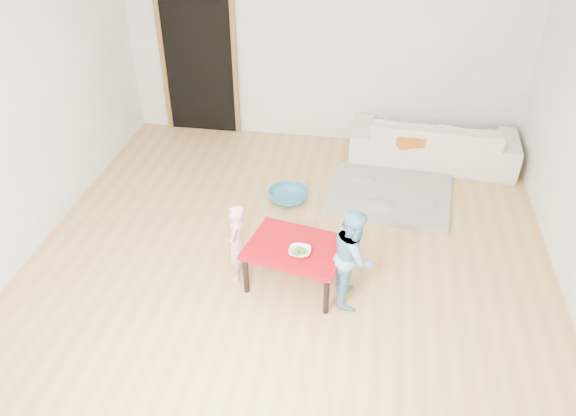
% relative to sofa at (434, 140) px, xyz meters
% --- Properties ---
extents(floor, '(5.00, 5.00, 0.01)m').
position_rel_sofa_xyz_m(floor, '(-1.43, -2.05, -0.29)').
color(floor, tan).
rests_on(floor, ground).
extents(back_wall, '(5.00, 0.02, 2.60)m').
position_rel_sofa_xyz_m(back_wall, '(-1.43, 0.45, 1.01)').
color(back_wall, white).
rests_on(back_wall, floor).
extents(left_wall, '(0.02, 5.00, 2.60)m').
position_rel_sofa_xyz_m(left_wall, '(-3.93, -2.05, 1.01)').
color(left_wall, white).
rests_on(left_wall, floor).
extents(doorway, '(1.02, 0.08, 2.11)m').
position_rel_sofa_xyz_m(doorway, '(-3.03, 0.43, 0.74)').
color(doorway, brown).
rests_on(doorway, back_wall).
extents(sofa, '(2.01, 0.88, 0.58)m').
position_rel_sofa_xyz_m(sofa, '(0.00, 0.00, 0.00)').
color(sofa, white).
rests_on(sofa, floor).
extents(cushion, '(0.50, 0.48, 0.11)m').
position_rel_sofa_xyz_m(cushion, '(-0.29, -0.25, 0.15)').
color(cushion, '#CD6316').
rests_on(cushion, sofa).
extents(red_table, '(0.96, 0.79, 0.42)m').
position_rel_sofa_xyz_m(red_table, '(-1.32, -2.49, -0.08)').
color(red_table, '#9C0810').
rests_on(red_table, floor).
extents(bowl, '(0.19, 0.19, 0.05)m').
position_rel_sofa_xyz_m(bowl, '(-1.27, -2.60, 0.16)').
color(bowl, white).
rests_on(bowl, red_table).
extents(broccoli, '(0.12, 0.12, 0.06)m').
position_rel_sofa_xyz_m(broccoli, '(-1.27, -2.60, 0.16)').
color(broccoli, '#2D5919').
rests_on(broccoli, red_table).
extents(child_pink, '(0.19, 0.29, 0.78)m').
position_rel_sofa_xyz_m(child_pink, '(-1.87, -2.49, 0.10)').
color(child_pink, '#E76985').
rests_on(child_pink, floor).
extents(child_blue, '(0.37, 0.46, 0.91)m').
position_rel_sofa_xyz_m(child_blue, '(-0.82, -2.59, 0.17)').
color(child_blue, '#66A6EE').
rests_on(child_blue, floor).
extents(basin, '(0.44, 0.44, 0.14)m').
position_rel_sofa_xyz_m(basin, '(-1.61, -1.18, -0.22)').
color(basin, teal).
rests_on(basin, floor).
extents(blanket, '(1.44, 1.24, 0.07)m').
position_rel_sofa_xyz_m(blanket, '(-0.50, -0.92, -0.25)').
color(blanket, gray).
rests_on(blanket, floor).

